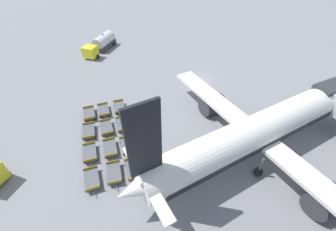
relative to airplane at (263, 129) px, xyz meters
name	(u,v)px	position (x,y,z in m)	size (l,w,h in m)	color
ground_plane	(199,80)	(-16.89, 3.80, -3.55)	(500.00, 500.00, 0.00)	gray
airplane	(263,129)	(0.00, 0.00, 0.00)	(32.01, 36.31, 12.91)	white
fuel_tanker_primary	(102,44)	(-38.46, -7.16, -2.19)	(8.31, 9.04, 3.25)	yellow
baggage_dolly_row_near_col_a	(89,114)	(-17.08, -16.20, -3.07)	(3.63, 2.11, 0.92)	#515459
baggage_dolly_row_near_col_b	(89,131)	(-13.49, -17.30, -3.07)	(3.63, 2.27, 0.92)	#515459
baggage_dolly_row_near_col_c	(90,153)	(-9.70, -18.24, -3.07)	(3.63, 2.17, 0.92)	#515459
baggage_dolly_row_near_col_d	(92,179)	(-5.91, -19.10, -3.07)	(3.63, 2.07, 0.92)	#515459
baggage_dolly_row_mid_a_col_a	(104,110)	(-16.76, -14.12, -3.07)	(3.63, 2.10, 0.92)	#515459
baggage_dolly_row_mid_a_col_b	(107,128)	(-12.94, -15.00, -3.07)	(3.63, 2.06, 0.92)	#515459
baggage_dolly_row_mid_a_col_c	(110,148)	(-9.15, -15.85, -3.07)	(3.63, 2.15, 0.92)	#515459
baggage_dolly_row_mid_a_col_d	(114,173)	(-5.43, -16.73, -3.07)	(3.63, 2.29, 0.92)	#515459
baggage_dolly_row_mid_b_col_a	(119,107)	(-16.28, -11.80, -3.07)	(3.63, 2.18, 0.92)	#515459
baggage_dolly_row_mid_b_col_b	(123,124)	(-12.43, -12.85, -3.07)	(3.63, 2.15, 0.92)	#515459
baggage_dolly_row_mid_b_col_c	(128,145)	(-8.46, -13.79, -3.07)	(3.63, 2.05, 0.92)	#515459
baggage_dolly_row_mid_b_col_d	(133,169)	(-4.80, -14.65, -3.07)	(3.63, 2.11, 0.92)	#515459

